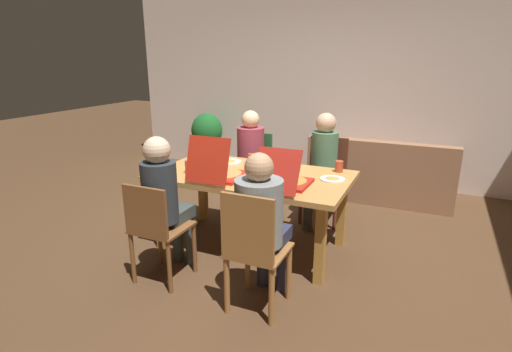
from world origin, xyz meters
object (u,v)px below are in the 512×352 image
object	(u,v)px
plate_1	(332,179)
potted_plant	(207,136)
pizza_box_0	(286,180)
dining_table	(252,182)
person_3	(262,217)
couch	(381,176)
drinking_glass_2	(339,166)
drinking_glass_0	(251,159)
person_2	(323,161)
drinking_glass_3	(188,167)
person_1	(165,196)
chair_1	(155,227)
person_0	(249,154)
pizza_box_1	(220,173)
plate_2	(229,161)
chair_3	(254,249)
plate_0	(276,171)
chair_2	(325,176)
drinking_glass_1	(197,159)
chair_0	(254,167)

from	to	relation	value
plate_1	potted_plant	xyz separation A→B (m)	(-2.57, 2.08, -0.20)
pizza_box_0	plate_1	world-z (taller)	pizza_box_0
dining_table	person_3	distance (m)	0.96
couch	drinking_glass_2	bearing A→B (deg)	-97.63
pizza_box_0	drinking_glass_0	distance (m)	0.75
person_2	pizza_box_0	xyz separation A→B (m)	(-0.04, -1.05, 0.08)
pizza_box_0	drinking_glass_3	world-z (taller)	pizza_box_0
person_1	drinking_glass_2	size ratio (longest dim) A/B	11.34
chair_1	person_3	world-z (taller)	person_3
person_1	person_2	world-z (taller)	person_2
dining_table	drinking_glass_0	world-z (taller)	drinking_glass_0
person_0	pizza_box_0	bearing A→B (deg)	-51.01
person_3	pizza_box_1	bearing A→B (deg)	138.75
plate_2	pizza_box_1	bearing A→B (deg)	-70.59
person_0	drinking_glass_0	world-z (taller)	person_0
chair_1	drinking_glass_3	xyz separation A→B (m)	(-0.13, 0.70, 0.31)
dining_table	person_0	size ratio (longest dim) A/B	1.51
pizza_box_0	drinking_glass_2	xyz separation A→B (m)	(0.32, 0.61, 0.00)
person_2	drinking_glass_3	size ratio (longest dim) A/B	10.10
chair_3	plate_0	world-z (taller)	chair_3
dining_table	plate_1	world-z (taller)	plate_1
chair_2	plate_0	world-z (taller)	chair_2
plate_2	drinking_glass_2	xyz separation A→B (m)	(1.13, 0.12, 0.04)
chair_3	pizza_box_1	bearing A→B (deg)	132.80
person_0	drinking_glass_3	bearing A→B (deg)	-96.93
chair_3	drinking_glass_2	xyz separation A→B (m)	(0.28, 1.37, 0.30)
drinking_glass_2	drinking_glass_3	distance (m)	1.45
chair_1	couch	bearing A→B (deg)	64.82
pizza_box_1	drinking_glass_1	xyz separation A→B (m)	(-0.43, 0.29, 0.01)
person_2	drinking_glass_1	size ratio (longest dim) A/B	9.03
chair_0	chair_3	size ratio (longest dim) A/B	0.97
person_0	chair_1	bearing A→B (deg)	-90.00
pizza_box_1	person_2	bearing A→B (deg)	58.67
chair_3	plate_2	world-z (taller)	chair_3
chair_0	person_3	xyz separation A→B (m)	(0.90, -1.82, 0.20)
person_1	pizza_box_0	xyz separation A→B (m)	(0.86, 0.57, 0.08)
person_3	dining_table	bearing A→B (deg)	119.08
chair_2	plate_1	world-z (taller)	chair_2
drinking_glass_3	pizza_box_0	bearing A→B (deg)	0.83
drinking_glass_1	person_0	bearing A→B (deg)	75.80
person_2	pizza_box_0	size ratio (longest dim) A/B	2.28
chair_1	plate_1	world-z (taller)	chair_1
drinking_glass_0	potted_plant	bearing A→B (deg)	131.06
drinking_glass_2	drinking_glass_0	bearing A→B (deg)	-172.29
pizza_box_0	couch	size ratio (longest dim) A/B	0.30
chair_1	plate_2	bearing A→B (deg)	88.10
person_1	drinking_glass_2	distance (m)	1.67
person_1	plate_0	world-z (taller)	person_1
pizza_box_0	potted_plant	size ratio (longest dim) A/B	0.58
plate_1	potted_plant	world-z (taller)	potted_plant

